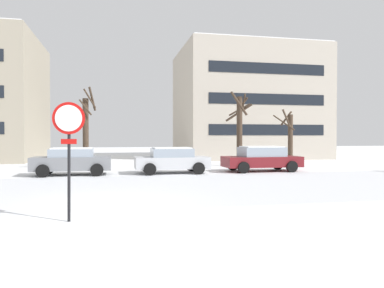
{
  "coord_description": "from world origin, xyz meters",
  "views": [
    {
      "loc": [
        0.35,
        -11.04,
        1.99
      ],
      "look_at": [
        3.76,
        5.33,
        1.66
      ],
      "focal_mm": 34.64,
      "sensor_mm": 36.0,
      "label": 1
    }
  ],
  "objects_px": {
    "parked_car_gray": "(72,161)",
    "parked_car_maroon": "(262,159)",
    "stop_sign": "(69,138)",
    "parked_car_silver": "(172,160)"
  },
  "relations": [
    {
      "from": "parked_car_gray",
      "to": "parked_car_silver",
      "type": "xyz_separation_m",
      "value": [
        5.23,
        -0.08,
        -0.01
      ]
    },
    {
      "from": "parked_car_silver",
      "to": "parked_car_maroon",
      "type": "height_order",
      "value": "parked_car_maroon"
    },
    {
      "from": "parked_car_gray",
      "to": "parked_car_maroon",
      "type": "bearing_deg",
      "value": -0.32
    },
    {
      "from": "parked_car_silver",
      "to": "stop_sign",
      "type": "bearing_deg",
      "value": -110.73
    },
    {
      "from": "parked_car_gray",
      "to": "parked_car_maroon",
      "type": "distance_m",
      "value": 10.45
    },
    {
      "from": "parked_car_gray",
      "to": "parked_car_silver",
      "type": "bearing_deg",
      "value": -0.89
    },
    {
      "from": "parked_car_gray",
      "to": "parked_car_maroon",
      "type": "relative_size",
      "value": 0.9
    },
    {
      "from": "parked_car_silver",
      "to": "parked_car_maroon",
      "type": "xyz_separation_m",
      "value": [
        5.23,
        0.02,
        0.01
      ]
    },
    {
      "from": "stop_sign",
      "to": "parked_car_silver",
      "type": "bearing_deg",
      "value": 69.27
    },
    {
      "from": "parked_car_gray",
      "to": "parked_car_maroon",
      "type": "height_order",
      "value": "parked_car_maroon"
    }
  ]
}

